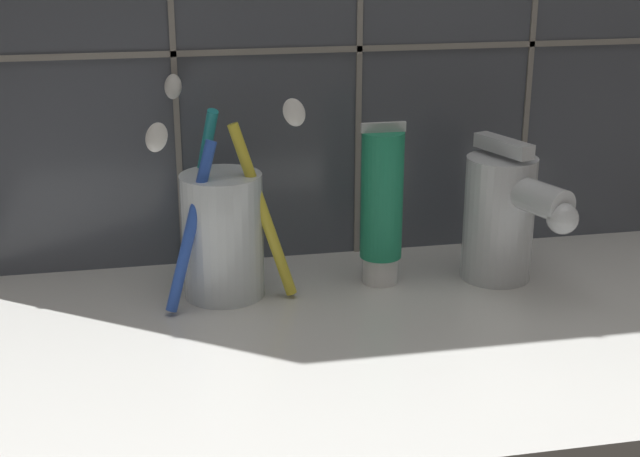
# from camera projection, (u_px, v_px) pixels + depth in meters

# --- Properties ---
(sink_counter) EXTENTS (0.64, 0.35, 0.02)m
(sink_counter) POSITION_uv_depth(u_px,v_px,m) (388.00, 342.00, 0.68)
(sink_counter) COLOR silver
(sink_counter) RESTS_ON ground
(toothbrush_cup) EXTENTS (0.13, 0.13, 0.18)m
(toothbrush_cup) POSITION_uv_depth(u_px,v_px,m) (222.00, 230.00, 0.72)
(toothbrush_cup) COLOR silver
(toothbrush_cup) RESTS_ON sink_counter
(toothpaste_tube) EXTENTS (0.04, 0.04, 0.14)m
(toothpaste_tube) POSITION_uv_depth(u_px,v_px,m) (382.00, 205.00, 0.74)
(toothpaste_tube) COLOR white
(toothpaste_tube) RESTS_ON sink_counter
(sink_faucet) EXTENTS (0.07, 0.11, 0.12)m
(sink_faucet) POSITION_uv_depth(u_px,v_px,m) (504.00, 214.00, 0.75)
(sink_faucet) COLOR silver
(sink_faucet) RESTS_ON sink_counter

